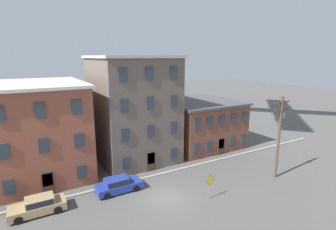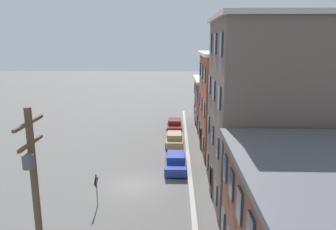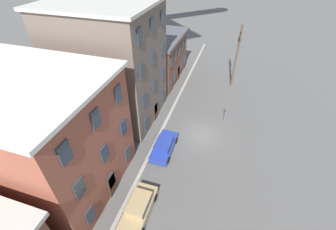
# 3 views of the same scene
# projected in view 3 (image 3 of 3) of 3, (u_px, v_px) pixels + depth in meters

# --- Properties ---
(ground_plane) EXTENTS (200.00, 200.00, 0.00)m
(ground_plane) POSITION_uv_depth(u_px,v_px,m) (201.00, 135.00, 25.41)
(ground_plane) COLOR #565451
(kerb_strip) EXTENTS (56.00, 0.36, 0.16)m
(kerb_strip) POSITION_uv_depth(u_px,v_px,m) (164.00, 127.00, 26.42)
(kerb_strip) COLOR #9E998E
(kerb_strip) RESTS_ON ground_plane
(apartment_midblock) EXTENTS (9.88, 12.38, 10.20)m
(apartment_midblock) POSITION_uv_depth(u_px,v_px,m) (38.00, 135.00, 17.95)
(apartment_midblock) COLOR brown
(apartment_midblock) RESTS_ON ground_plane
(apartment_far) EXTENTS (9.50, 10.72, 13.01)m
(apartment_far) POSITION_uv_depth(u_px,v_px,m) (111.00, 64.00, 25.05)
(apartment_far) COLOR #66564C
(apartment_far) RESTS_ON ground_plane
(apartment_annex) EXTENTS (10.65, 11.51, 6.56)m
(apartment_annex) POSITION_uv_depth(u_px,v_px,m) (144.00, 55.00, 34.99)
(apartment_annex) COLOR brown
(apartment_annex) RESTS_ON ground_plane
(car_tan) EXTENTS (4.40, 1.92, 1.43)m
(car_tan) POSITION_uv_depth(u_px,v_px,m) (139.00, 207.00, 17.76)
(car_tan) COLOR tan
(car_tan) RESTS_ON ground_plane
(car_blue) EXTENTS (4.40, 1.92, 1.43)m
(car_blue) POSITION_uv_depth(u_px,v_px,m) (164.00, 146.00, 23.07)
(car_blue) COLOR #233899
(car_blue) RESTS_ON ground_plane
(caution_sign) EXTENTS (1.06, 0.08, 2.41)m
(caution_sign) POSITION_uv_depth(u_px,v_px,m) (226.00, 110.00, 26.46)
(caution_sign) COLOR slate
(caution_sign) RESTS_ON ground_plane
(utility_pole) EXTENTS (2.40, 0.44, 8.91)m
(utility_pole) POSITION_uv_depth(u_px,v_px,m) (237.00, 54.00, 31.21)
(utility_pole) COLOR brown
(utility_pole) RESTS_ON ground_plane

